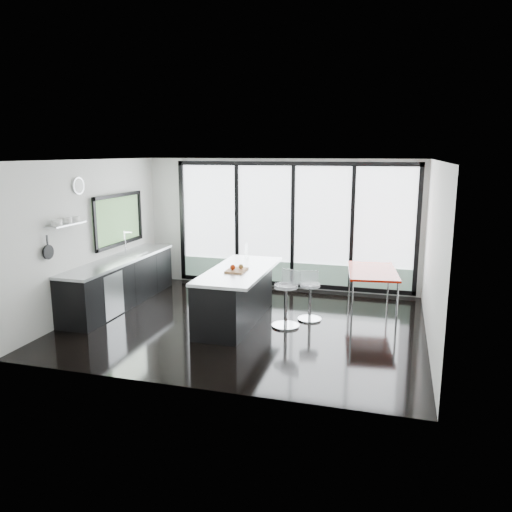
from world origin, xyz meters
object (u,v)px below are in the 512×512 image
(bar_stool_far, at_px, (310,302))
(island, at_px, (235,295))
(red_table, at_px, (371,291))
(bar_stool_near, at_px, (286,306))

(bar_stool_far, bearing_deg, island, -178.07)
(red_table, bearing_deg, island, -152.16)
(red_table, bearing_deg, bar_stool_near, -137.87)
(island, bearing_deg, red_table, 27.84)
(island, relative_size, bar_stool_far, 3.50)
(bar_stool_far, bearing_deg, red_table, 19.69)
(island, xyz_separation_m, red_table, (2.26, 1.19, -0.08))
(island, bearing_deg, bar_stool_near, -1.78)
(bar_stool_far, bearing_deg, bar_stool_near, -143.22)
(island, height_order, bar_stool_near, island)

